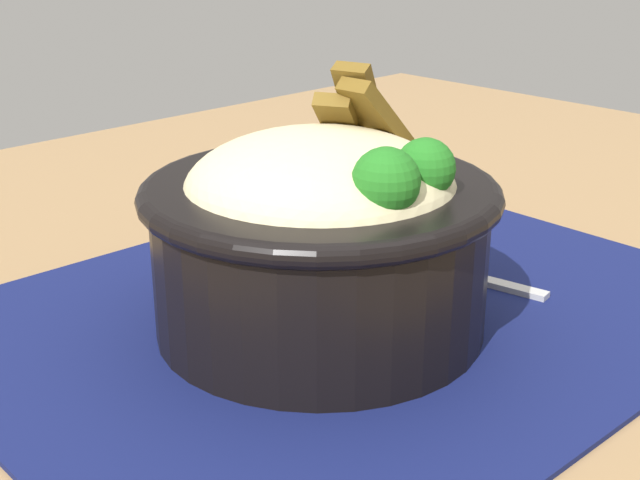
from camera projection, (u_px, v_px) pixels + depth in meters
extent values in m
cube|color=#99754C|center=(387.00, 347.00, 0.49)|extent=(1.17, 0.99, 0.03)
cylinder|color=olive|center=(396.00, 361.00, 1.26)|extent=(0.04, 0.04, 0.73)
cube|color=#11194C|center=(348.00, 311.00, 0.49)|extent=(0.42, 0.34, 0.00)
cylinder|color=black|center=(320.00, 256.00, 0.46)|extent=(0.17, 0.17, 0.08)
torus|color=black|center=(320.00, 193.00, 0.45)|extent=(0.19, 0.19, 0.01)
ellipsoid|color=beige|center=(320.00, 191.00, 0.45)|extent=(0.17, 0.17, 0.06)
sphere|color=#216F1E|center=(386.00, 182.00, 0.40)|extent=(0.03, 0.03, 0.03)
sphere|color=#216F1E|center=(425.00, 168.00, 0.42)|extent=(0.03, 0.03, 0.03)
cylinder|color=orange|center=(348.00, 161.00, 0.44)|extent=(0.01, 0.03, 0.01)
cylinder|color=orange|center=(353.00, 176.00, 0.42)|extent=(0.02, 0.04, 0.01)
cylinder|color=orange|center=(365.00, 170.00, 0.43)|extent=(0.03, 0.02, 0.01)
cube|color=brown|center=(378.00, 118.00, 0.47)|extent=(0.05, 0.02, 0.05)
cube|color=brown|center=(363.00, 114.00, 0.47)|extent=(0.04, 0.03, 0.06)
cube|color=brown|center=(345.00, 120.00, 0.48)|extent=(0.05, 0.04, 0.04)
cube|color=silver|center=(490.00, 282.00, 0.52)|extent=(0.02, 0.07, 0.00)
cube|color=silver|center=(429.00, 267.00, 0.55)|extent=(0.01, 0.01, 0.00)
cube|color=silver|center=(403.00, 260.00, 0.56)|extent=(0.03, 0.03, 0.00)
cube|color=silver|center=(378.00, 247.00, 0.58)|extent=(0.01, 0.02, 0.00)
cube|color=silver|center=(373.00, 250.00, 0.57)|extent=(0.01, 0.02, 0.00)
cube|color=silver|center=(368.00, 253.00, 0.57)|extent=(0.01, 0.02, 0.00)
cube|color=silver|center=(363.00, 256.00, 0.56)|extent=(0.01, 0.02, 0.00)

